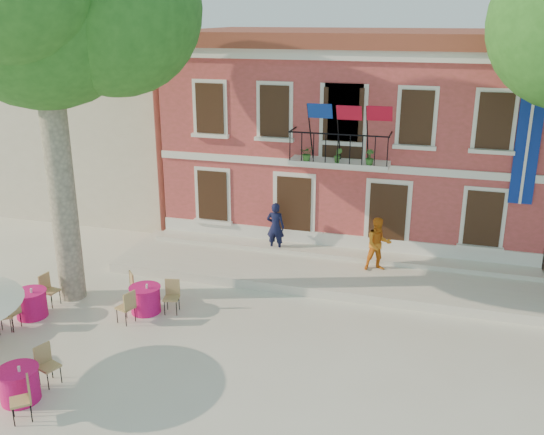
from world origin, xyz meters
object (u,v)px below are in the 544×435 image
at_px(plane_tree_west, 40,0).
at_px(cafe_table_1, 19,383).
at_px(pedestrian_navy, 275,227).
at_px(cafe_table_4, 145,298).
at_px(cafe_table_3, 31,303).
at_px(pedestrian_orange, 378,244).

distance_m(plane_tree_west, cafe_table_1, 9.50).
relative_size(pedestrian_navy, cafe_table_4, 0.94).
distance_m(cafe_table_3, cafe_table_4, 3.15).
height_order(pedestrian_orange, cafe_table_1, pedestrian_orange).
xyz_separation_m(pedestrian_orange, cafe_table_1, (-6.70, -8.70, -0.74)).
bearing_deg(pedestrian_navy, plane_tree_west, 43.69).
xyz_separation_m(pedestrian_orange, cafe_table_4, (-6.02, -4.17, -0.74)).
distance_m(pedestrian_navy, cafe_table_3, 8.09).
relative_size(plane_tree_west, pedestrian_navy, 6.64).
height_order(cafe_table_1, cafe_table_3, same).
distance_m(pedestrian_navy, pedestrian_orange, 3.64).
bearing_deg(cafe_table_3, pedestrian_navy, 48.12).
bearing_deg(pedestrian_orange, cafe_table_3, -172.23).
bearing_deg(pedestrian_navy, cafe_table_4, 64.56).
height_order(pedestrian_orange, cafe_table_4, pedestrian_orange).
bearing_deg(cafe_table_1, pedestrian_orange, 52.40).
relative_size(pedestrian_orange, cafe_table_1, 0.94).
bearing_deg(plane_tree_west, cafe_table_3, -104.63).
xyz_separation_m(plane_tree_west, pedestrian_orange, (8.58, 3.88, -7.24)).
distance_m(pedestrian_orange, cafe_table_3, 10.43).
bearing_deg(cafe_table_3, cafe_table_4, 21.27).
relative_size(plane_tree_west, cafe_table_4, 6.23).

